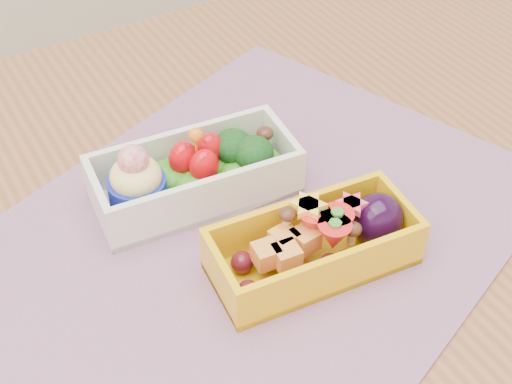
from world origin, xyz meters
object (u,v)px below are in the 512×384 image
table (270,327)px  bento_yellow (318,243)px  placemat (251,233)px  bento_white (194,174)px

table → bento_yellow: (0.02, -0.03, 0.12)m
placemat → table: bearing=-83.9°
bento_white → bento_yellow: 0.13m
placemat → bento_yellow: bearing=-64.7°
table → bento_yellow: size_ratio=7.21×
table → placemat: (-0.00, 0.03, 0.10)m
placemat → bento_yellow: size_ratio=2.80×
bento_white → bento_yellow: bento_white is taller
bento_yellow → table: bearing=134.7°
bento_yellow → bento_white: bearing=116.8°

